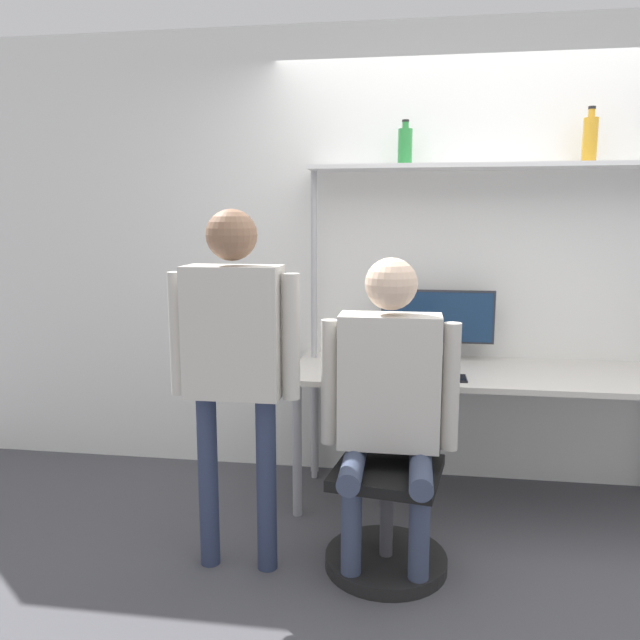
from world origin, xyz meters
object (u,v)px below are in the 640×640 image
monitor (437,320)px  person_seated (389,389)px  cell_phone (460,378)px  bottle_amber (590,139)px  laptop (407,362)px  bottle_green (405,146)px  person_standing (234,345)px  office_chair (389,504)px

monitor → person_seated: bearing=-103.9°
cell_phone → bottle_amber: 1.46m
laptop → person_seated: bearing=-96.6°
bottle_green → person_standing: bearing=-124.4°
office_chair → person_standing: person_standing is taller
person_standing → bottle_amber: 2.20m
cell_phone → person_seated: (-0.35, -0.54, 0.08)m
person_standing → office_chair: bearing=10.7°
cell_phone → person_standing: (-1.02, -0.63, 0.27)m
person_seated → bottle_amber: 1.80m
cell_phone → monitor: bearing=103.9°
laptop → bottle_amber: (0.94, 0.33, 1.18)m
bottle_amber → bottle_green: bearing=180.0°
laptop → person_seated: (-0.07, -0.61, 0.02)m
laptop → person_standing: (-0.74, -0.70, 0.21)m
office_chair → person_standing: (-0.68, -0.13, 0.75)m
office_chair → bottle_green: 1.92m
office_chair → person_seated: (-0.01, -0.04, 0.56)m
person_seated → office_chair: bearing=81.5°
person_seated → cell_phone: bearing=57.4°
monitor → office_chair: 1.19m
laptop → person_seated: person_seated is taller
person_seated → bottle_amber: (1.01, 0.94, 1.16)m
bottle_amber → person_seated: bearing=-137.0°
office_chair → person_standing: size_ratio=0.57×
monitor → cell_phone: 0.50m
office_chair → cell_phone: bearing=55.7°
person_seated → bottle_green: bottle_green is taller
bottle_green → cell_phone: bearing=-52.1°
laptop → cell_phone: bearing=-14.1°
person_standing → bottle_amber: size_ratio=5.57×
monitor → bottle_amber: bearing=-1.9°
monitor → laptop: (-0.17, -0.36, -0.17)m
office_chair → bottle_amber: bottle_amber is taller
monitor → bottle_green: size_ratio=2.66×
laptop → person_standing: size_ratio=0.20×
laptop → bottle_amber: bearing=19.6°
laptop → person_standing: person_standing is taller
person_standing → bottle_amber: (1.68, 1.03, 0.97)m
cell_phone → person_standing: person_standing is taller
cell_phone → person_seated: bearing=-122.6°
bottle_amber → laptop: bearing=-160.4°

